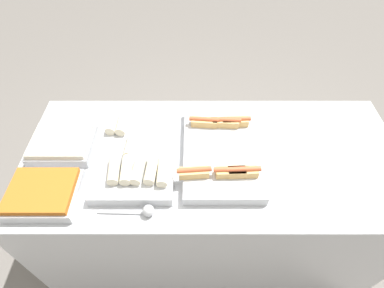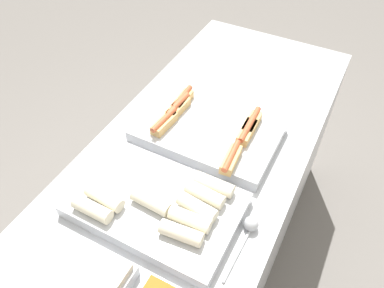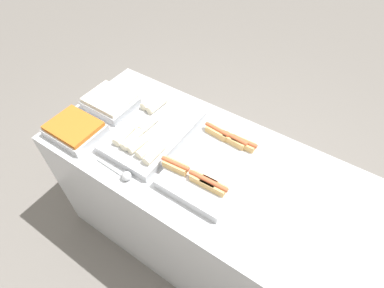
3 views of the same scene
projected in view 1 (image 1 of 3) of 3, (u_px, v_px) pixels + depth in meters
name	position (u px, v px, depth m)	size (l,w,h in m)	color
ground_plane	(206.00, 237.00, 2.08)	(12.00, 12.00, 0.00)	slate
counter	(209.00, 204.00, 1.74)	(1.79, 0.78, 0.90)	#B7BABF
tray_hotdogs	(221.00, 151.00, 1.38)	(0.37, 0.54, 0.10)	#B7BABF
tray_wraps	(136.00, 152.00, 1.37)	(0.35, 0.54, 0.10)	#B7BABF
tray_side_front	(43.00, 194.00, 1.22)	(0.28, 0.23, 0.07)	#B7BABF
tray_side_back	(62.00, 144.00, 1.40)	(0.28, 0.23, 0.07)	#B7BABF
serving_spoon_near	(144.00, 211.00, 1.19)	(0.23, 0.05, 0.05)	#B2B5BA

